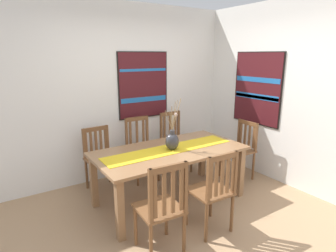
{
  "coord_description": "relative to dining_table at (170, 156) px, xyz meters",
  "views": [
    {
      "loc": [
        -1.86,
        -2.24,
        1.92
      ],
      "look_at": [
        0.1,
        0.75,
        1.01
      ],
      "focal_mm": 29.9,
      "sensor_mm": 36.0,
      "label": 1
    }
  ],
  "objects": [
    {
      "name": "chair_1",
      "position": [
        1.35,
        0.02,
        -0.15
      ],
      "size": [
        0.44,
        0.44,
        0.91
      ],
      "color": "brown",
      "rests_on": "ground_plane"
    },
    {
      "name": "chair_3",
      "position": [
        0.65,
        0.84,
        -0.13
      ],
      "size": [
        0.43,
        0.43,
        0.99
      ],
      "color": "brown",
      "rests_on": "ground_plane"
    },
    {
      "name": "ground_plane",
      "position": [
        -0.04,
        -0.62,
        -0.65
      ],
      "size": [
        6.4,
        6.4,
        0.03
      ],
      "primitive_type": "cube",
      "color": "#A37F5B"
    },
    {
      "name": "chair_4",
      "position": [
        -0.64,
        0.86,
        -0.15
      ],
      "size": [
        0.45,
        0.45,
        0.91
      ],
      "color": "brown",
      "rests_on": "ground_plane"
    },
    {
      "name": "centerpiece_vase",
      "position": [
        0.02,
        -0.02,
        0.22
      ],
      "size": [
        0.2,
        0.18,
        0.68
      ],
      "color": "#333338",
      "rests_on": "dining_table"
    },
    {
      "name": "chair_5",
      "position": [
        -0.64,
        -0.83,
        -0.13
      ],
      "size": [
        0.45,
        0.45,
        0.99
      ],
      "color": "brown",
      "rests_on": "ground_plane"
    },
    {
      "name": "wall_back",
      "position": [
        -0.04,
        1.24,
        0.71
      ],
      "size": [
        6.4,
        0.12,
        2.7
      ],
      "primitive_type": "cube",
      "color": "silver",
      "rests_on": "ground_plane"
    },
    {
      "name": "painting_on_side_wall",
      "position": [
        1.75,
        0.11,
        0.76
      ],
      "size": [
        0.05,
        0.91,
        1.15
      ],
      "color": "black"
    },
    {
      "name": "wall_side",
      "position": [
        1.82,
        -0.62,
        0.71
      ],
      "size": [
        0.12,
        6.4,
        2.7
      ],
      "primitive_type": "cube",
      "color": "silver",
      "rests_on": "ground_plane"
    },
    {
      "name": "table_runner",
      "position": [
        -0.0,
        -0.0,
        0.1
      ],
      "size": [
        1.8,
        0.36,
        0.01
      ],
      "primitive_type": "cube",
      "color": "gold",
      "rests_on": "dining_table"
    },
    {
      "name": "chair_2",
      "position": [
        0.02,
        -0.82,
        -0.13
      ],
      "size": [
        0.43,
        0.43,
        0.95
      ],
      "color": "brown",
      "rests_on": "ground_plane"
    },
    {
      "name": "dining_table",
      "position": [
        0.0,
        0.0,
        0.0
      ],
      "size": [
        1.95,
        0.98,
        0.73
      ],
      "color": "#8E6642",
      "rests_on": "ground_plane"
    },
    {
      "name": "chair_0",
      "position": [
        0.02,
        0.86,
        -0.14
      ],
      "size": [
        0.43,
        0.43,
        0.98
      ],
      "color": "brown",
      "rests_on": "ground_plane"
    },
    {
      "name": "painting_on_back_wall",
      "position": [
        0.26,
        1.17,
        0.81
      ],
      "size": [
        0.89,
        0.05,
        1.06
      ],
      "color": "black"
    }
  ]
}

